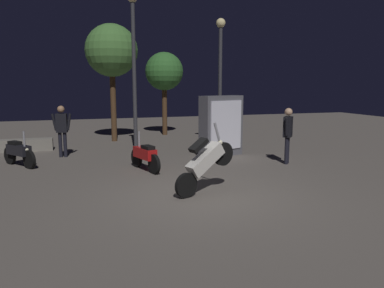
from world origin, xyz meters
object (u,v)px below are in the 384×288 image
streetlamp_far (134,55)px  kiosk_billboard (221,126)px  streetlamp_near (220,67)px  person_rider_beside (62,126)px  motorcycle_red_parked_right (145,156)px  motorcycle_white_foreground (205,162)px  motorcycle_black_parked_left (19,152)px  person_bystander_far (288,131)px

streetlamp_far → kiosk_billboard: streetlamp_far is taller
streetlamp_near → streetlamp_far: streetlamp_far is taller
person_rider_beside → kiosk_billboard: kiosk_billboard is taller
motorcycle_red_parked_right → streetlamp_far: (0.21, 2.93, 3.08)m
motorcycle_white_foreground → kiosk_billboard: size_ratio=0.78×
motorcycle_white_foreground → kiosk_billboard: kiosk_billboard is taller
motorcycle_white_foreground → streetlamp_near: bearing=44.5°
motorcycle_black_parked_left → person_bystander_far: bearing=39.1°
streetlamp_far → motorcycle_red_parked_right: bearing=-94.0°
motorcycle_white_foreground → motorcycle_red_parked_right: 2.87m
motorcycle_white_foreground → motorcycle_black_parked_left: 6.28m
motorcycle_white_foreground → kiosk_billboard: (2.07, 4.12, 0.31)m
streetlamp_near → streetlamp_far: 3.40m
kiosk_billboard → person_rider_beside: bearing=-34.2°
motorcycle_red_parked_right → person_bystander_far: (4.45, -0.43, 0.62)m
motorcycle_white_foreground → motorcycle_red_parked_right: motorcycle_white_foreground is taller
person_rider_beside → kiosk_billboard: bearing=-96.4°
motorcycle_red_parked_right → person_bystander_far: size_ratio=0.92×
person_bystander_far → motorcycle_white_foreground: bearing=-105.1°
person_rider_beside → person_bystander_far: bearing=-107.0°
motorcycle_white_foreground → kiosk_billboard: bearing=42.6°
person_rider_beside → motorcycle_red_parked_right: bearing=-131.9°
motorcycle_white_foreground → streetlamp_near: streetlamp_near is taller
motorcycle_black_parked_left → streetlamp_far: streetlamp_far is taller
kiosk_billboard → motorcycle_black_parked_left: bearing=-21.4°
person_rider_beside → streetlamp_near: 6.27m
person_rider_beside → streetlamp_near: streetlamp_near is taller
motorcycle_white_foreground → streetlamp_far: size_ratio=0.29×
motorcycle_white_foreground → streetlamp_far: (-0.68, 5.64, 2.78)m
motorcycle_red_parked_right → person_bystander_far: person_bystander_far is taller
motorcycle_white_foreground → motorcycle_black_parked_left: bearing=114.5°
motorcycle_red_parked_right → streetlamp_near: 5.48m
kiosk_billboard → motorcycle_red_parked_right: bearing=6.6°
streetlamp_near → kiosk_billboard: size_ratio=2.36×
motorcycle_white_foreground → motorcycle_red_parked_right: size_ratio=1.01×
person_rider_beside → person_bystander_far: size_ratio=1.01×
person_bystander_far → streetlamp_far: 5.94m
person_rider_beside → motorcycle_black_parked_left: bearing=141.8°
kiosk_billboard → person_bystander_far: bearing=110.1°
motorcycle_red_parked_right → person_rider_beside: 3.74m
motorcycle_red_parked_right → kiosk_billboard: 3.33m
streetlamp_near → motorcycle_black_parked_left: bearing=-168.7°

